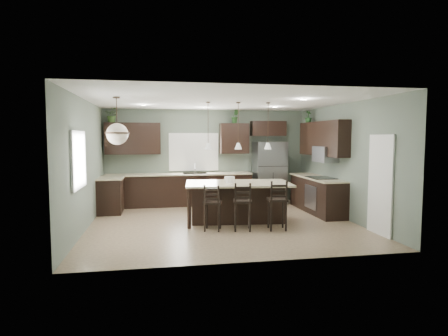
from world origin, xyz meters
TOP-DOWN VIEW (x-y plane):
  - ground at (0.00, 0.00)m, footprint 6.00×6.00m
  - pantry_door at (2.98, -1.55)m, footprint 0.04×0.82m
  - window_back at (-0.40, 2.73)m, footprint 1.35×0.02m
  - window_left at (-2.98, -0.80)m, footprint 0.02×1.10m
  - left_return_cabs at (-2.70, 1.70)m, footprint 0.60×0.90m
  - left_return_countertop at (-2.68, 1.70)m, footprint 0.66×0.96m
  - back_lower_cabs at (-0.85, 2.45)m, footprint 4.20×0.60m
  - back_countertop at (-0.85, 2.43)m, footprint 4.20×0.66m
  - sink_inset at (-0.40, 2.43)m, footprint 0.70×0.45m
  - faucet at (-0.40, 2.40)m, footprint 0.02×0.02m
  - back_upper_left at (-2.15, 2.58)m, footprint 1.55×0.34m
  - back_upper_right at (0.80, 2.58)m, footprint 0.85×0.34m
  - fridge_header at (1.85, 2.58)m, footprint 1.05×0.34m
  - right_lower_cabs at (2.70, 0.87)m, footprint 0.60×2.35m
  - right_countertop at (2.68, 0.87)m, footprint 0.66×2.35m
  - cooktop at (2.68, 0.60)m, footprint 0.58×0.75m
  - wall_oven_front at (2.40, 0.60)m, footprint 0.01×0.72m
  - right_upper_cabs at (2.83, 0.87)m, footprint 0.34×2.35m
  - microwave at (2.78, 0.60)m, footprint 0.40×0.75m
  - refrigerator at (1.82, 2.31)m, footprint 0.90×0.74m
  - kitchen_island at (0.39, 0.13)m, footprint 2.55×1.61m
  - serving_dish at (0.19, 0.15)m, footprint 0.24×0.24m
  - bar_stool_left at (-0.33, -0.63)m, footprint 0.45×0.45m
  - bar_stool_center at (0.29, -0.74)m, footprint 0.45×0.45m
  - bar_stool_right at (1.04, -0.81)m, footprint 0.44×0.44m
  - pendant_left at (-0.31, 0.20)m, footprint 0.17×0.17m
  - pendant_center at (0.39, 0.13)m, footprint 0.17×0.17m
  - pendant_right at (1.09, 0.07)m, footprint 0.17×0.17m
  - chandelier at (-2.27, -0.54)m, footprint 0.48×0.48m
  - plant_back_left at (-2.71, 2.55)m, footprint 0.42×0.38m
  - plant_back_right at (0.83, 2.55)m, footprint 0.25×0.21m
  - plant_right_wall at (2.80, 1.79)m, footprint 0.26×0.26m
  - room_shell at (0.00, 0.00)m, footprint 6.00×6.00m

SIDE VIEW (x-z plane):
  - ground at x=0.00m, z-range 0.00..0.00m
  - left_return_cabs at x=-2.70m, z-range 0.00..0.90m
  - back_lower_cabs at x=-0.85m, z-range 0.00..0.90m
  - right_lower_cabs at x=2.70m, z-range 0.00..0.90m
  - wall_oven_front at x=2.40m, z-range 0.15..0.75m
  - kitchen_island at x=0.39m, z-range 0.00..0.92m
  - bar_stool_left at x=-0.33m, z-range 0.00..1.00m
  - bar_stool_center at x=0.29m, z-range 0.00..1.04m
  - bar_stool_right at x=1.04m, z-range 0.00..1.07m
  - left_return_countertop at x=-2.68m, z-range 0.90..0.94m
  - back_countertop at x=-0.85m, z-range 0.90..0.94m
  - right_countertop at x=2.68m, z-range 0.90..0.94m
  - refrigerator at x=1.82m, z-range 0.00..1.85m
  - sink_inset at x=-0.40m, z-range 0.93..0.94m
  - cooktop at x=2.68m, z-range 0.93..0.95m
  - serving_dish at x=0.19m, z-range 0.92..1.06m
  - pantry_door at x=2.98m, z-range 0.00..2.04m
  - faucet at x=-0.40m, z-range 0.94..1.22m
  - window_back at x=-0.40m, z-range 1.05..2.05m
  - window_left at x=-2.98m, z-range 1.05..2.05m
  - microwave at x=2.78m, z-range 1.35..1.75m
  - room_shell at x=0.00m, z-range -1.30..4.70m
  - back_upper_left at x=-2.15m, z-range 1.50..2.40m
  - back_upper_right at x=0.80m, z-range 1.50..2.40m
  - right_upper_cabs at x=2.83m, z-range 1.50..2.40m
  - fridge_header at x=1.85m, z-range 2.02..2.48m
  - pendant_left at x=-0.31m, z-range 1.70..2.80m
  - pendant_center at x=0.39m, z-range 1.70..2.80m
  - pendant_right at x=1.09m, z-range 1.70..2.80m
  - chandelier at x=-2.27m, z-range 1.83..2.80m
  - plant_right_wall at x=2.80m, z-range 2.40..2.75m
  - plant_back_left at x=-2.71m, z-range 2.40..2.82m
  - plant_back_right at x=0.83m, z-range 2.40..2.82m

